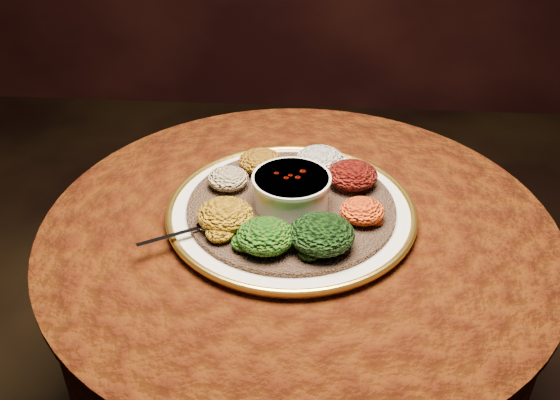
{
  "coord_description": "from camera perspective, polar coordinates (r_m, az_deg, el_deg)",
  "views": [
    {
      "loc": [
        0.03,
        -0.93,
        1.43
      ],
      "look_at": [
        -0.04,
        0.04,
        0.76
      ],
      "focal_mm": 40.0,
      "sensor_mm": 36.0,
      "label": 1
    }
  ],
  "objects": [
    {
      "name": "injera",
      "position": [
        1.17,
        1.03,
        -0.6
      ],
      "size": [
        0.47,
        0.47,
        0.01
      ],
      "primitive_type": "cylinder",
      "rotation": [
        0.0,
        0.0,
        0.25
      ],
      "color": "brown",
      "rests_on": "platter"
    },
    {
      "name": "portion_ayib",
      "position": [
        1.26,
        3.67,
        3.67
      ],
      "size": [
        0.1,
        0.09,
        0.05
      ],
      "primitive_type": "ellipsoid",
      "color": "silver",
      "rests_on": "injera"
    },
    {
      "name": "portion_kitfo",
      "position": [
        1.21,
        6.61,
        2.28
      ],
      "size": [
        0.1,
        0.09,
        0.05
      ],
      "primitive_type": "ellipsoid",
      "color": "black",
      "rests_on": "injera"
    },
    {
      "name": "platter",
      "position": [
        1.17,
        1.02,
        -1.03
      ],
      "size": [
        0.55,
        0.55,
        0.02
      ],
      "rotation": [
        0.0,
        0.0,
        0.25
      ],
      "color": "white",
      "rests_on": "table"
    },
    {
      "name": "portion_mixveg",
      "position": [
        1.05,
        -1.33,
        -3.31
      ],
      "size": [
        0.1,
        0.09,
        0.05
      ],
      "primitive_type": "ellipsoid",
      "color": "#973F09",
      "rests_on": "injera"
    },
    {
      "name": "portion_shiro",
      "position": [
        1.25,
        -1.79,
        3.56
      ],
      "size": [
        0.09,
        0.08,
        0.04
      ],
      "primitive_type": "ellipsoid",
      "color": "brown",
      "rests_on": "injera"
    },
    {
      "name": "table",
      "position": [
        1.28,
        1.57,
        -8.59
      ],
      "size": [
        0.96,
        0.96,
        0.73
      ],
      "color": "black",
      "rests_on": "ground"
    },
    {
      "name": "spoon",
      "position": [
        1.11,
        -7.12,
        -2.46
      ],
      "size": [
        0.14,
        0.09,
        0.01
      ],
      "rotation": [
        0.0,
        0.0,
        -2.61
      ],
      "color": "silver",
      "rests_on": "injera"
    },
    {
      "name": "portion_timatim",
      "position": [
        1.21,
        -4.77,
        1.97
      ],
      "size": [
        0.08,
        0.08,
        0.04
      ],
      "primitive_type": "ellipsoid",
      "color": "maroon",
      "rests_on": "injera"
    },
    {
      "name": "portion_tikil",
      "position": [
        1.12,
        7.52,
        -0.99
      ],
      "size": [
        0.08,
        0.08,
        0.04
      ],
      "primitive_type": "ellipsoid",
      "color": "#AD640E",
      "rests_on": "injera"
    },
    {
      "name": "portion_gomen",
      "position": [
        1.05,
        3.82,
        -3.12
      ],
      "size": [
        0.11,
        0.11,
        0.05
      ],
      "primitive_type": "ellipsoid",
      "color": "black",
      "rests_on": "injera"
    },
    {
      "name": "portion_kik",
      "position": [
        1.1,
        -5.03,
        -1.36
      ],
      "size": [
        0.1,
        0.1,
        0.05
      ],
      "primitive_type": "ellipsoid",
      "color": "#BF8110",
      "rests_on": "injera"
    },
    {
      "name": "stew_bowl",
      "position": [
        1.14,
        1.05,
        1.04
      ],
      "size": [
        0.15,
        0.15,
        0.06
      ],
      "color": "silver",
      "rests_on": "injera"
    }
  ]
}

